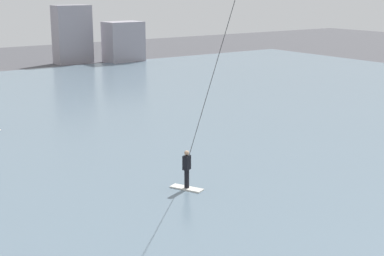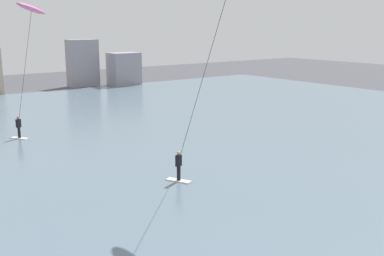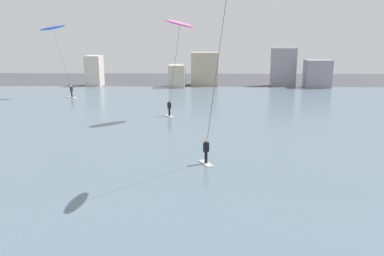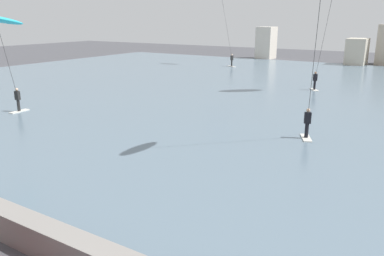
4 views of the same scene
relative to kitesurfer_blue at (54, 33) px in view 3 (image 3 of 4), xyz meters
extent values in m
cube|color=slate|center=(18.50, -15.24, -8.48)|extent=(84.00, 52.00, 0.10)
cube|color=beige|center=(1.52, 12.36, -6.03)|extent=(2.50, 3.15, 5.00)
cube|color=beige|center=(15.50, 10.80, -6.70)|extent=(2.60, 3.60, 3.64)
cube|color=#B7A893|center=(19.96, 13.36, -5.76)|extent=(4.44, 3.66, 5.53)
cube|color=gray|center=(33.09, 13.03, -5.39)|extent=(3.94, 2.11, 6.26)
cube|color=gray|center=(38.14, 10.82, -6.30)|extent=(4.05, 2.84, 4.45)
cube|color=silver|center=(2.02, -0.85, -8.40)|extent=(1.44, 1.04, 0.06)
cylinder|color=black|center=(2.02, -0.85, -7.98)|extent=(0.20, 0.20, 0.78)
cube|color=black|center=(2.02, -0.85, -7.29)|extent=(0.35, 0.40, 0.60)
sphere|color=beige|center=(2.02, -0.85, -6.88)|extent=(0.20, 0.20, 0.20)
cylinder|color=#333333|center=(0.92, -0.38, -3.38)|extent=(2.24, 0.95, 7.91)
ellipsoid|color=blue|center=(-0.19, 0.08, 0.72)|extent=(3.59, 1.88, 1.14)
cube|color=silver|center=(16.19, -12.76, -8.40)|extent=(1.12, 1.42, 0.06)
cylinder|color=black|center=(16.19, -12.76, -7.98)|extent=(0.20, 0.20, 0.78)
cube|color=black|center=(16.19, -12.76, -7.29)|extent=(0.40, 0.37, 0.60)
sphere|color=#9E7051|center=(16.19, -12.76, -6.88)|extent=(0.20, 0.20, 0.20)
cylinder|color=#333333|center=(16.79, -13.22, -3.34)|extent=(1.24, 0.95, 8.01)
ellipsoid|color=pink|center=(17.40, -13.68, 0.82)|extent=(3.42, 3.44, 1.19)
cube|color=silver|center=(19.83, -27.68, -8.40)|extent=(0.98, 1.46, 0.06)
cylinder|color=black|center=(19.83, -27.68, -7.98)|extent=(0.20, 0.20, 0.78)
cube|color=black|center=(19.83, -27.68, -7.29)|extent=(0.40, 0.34, 0.60)
sphere|color=tan|center=(19.83, -27.68, -6.88)|extent=(0.20, 0.20, 0.20)
cylinder|color=#333333|center=(20.31, -29.12, -2.78)|extent=(0.99, 2.90, 9.11)
camera|label=1|loc=(6.92, -46.20, -0.29)|focal=54.17mm
camera|label=2|loc=(5.70, -47.48, -0.22)|focal=44.78mm
camera|label=3|loc=(19.52, -51.14, -0.33)|focal=35.55mm
camera|label=4|loc=(25.23, -47.82, -2.21)|focal=36.43mm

